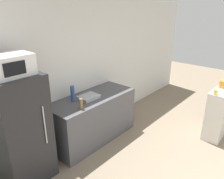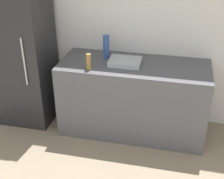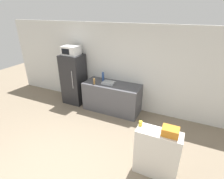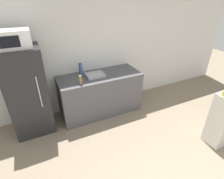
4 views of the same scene
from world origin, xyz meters
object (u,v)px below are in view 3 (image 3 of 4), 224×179
Objects in this scene: microwave at (71,50)px; bottle_short at (94,81)px; jar at (141,123)px; basket at (170,132)px; refrigerator at (74,79)px; bottle_tall at (103,77)px.

bottle_short is at bearing -14.14° from microwave.
jar is at bearing -39.24° from bottle_short.
basket is at bearing -28.48° from microwave.
jar is (1.86, -1.52, 0.04)m from bottle_short.
refrigerator reaches higher than bottle_tall.
microwave is at bearing 151.52° from basket.
refrigerator is 17.58× the size of jar.
basket is at bearing -28.49° from refrigerator.
refrigerator is 1.06m from bottle_tall.
refrigerator is at bearing 151.51° from basket.
microwave is 1.74× the size of bottle_tall.
bottle_tall is 2.97m from basket.
bottle_short is at bearing -14.22° from refrigerator.
microwave reaches higher than bottle_tall.
bottle_short is 2.40m from jar.
microwave is at bearing -173.46° from bottle_tall.
refrigerator is at bearing 165.78° from bottle_short.
bottle_short is (-0.11, -0.35, -0.05)m from bottle_tall.
jar is at bearing -32.20° from microwave.
jar is (1.74, -1.87, -0.01)m from bottle_tall.
refrigerator is 3.77m from basket.
jar is (2.78, -1.75, 0.21)m from refrigerator.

